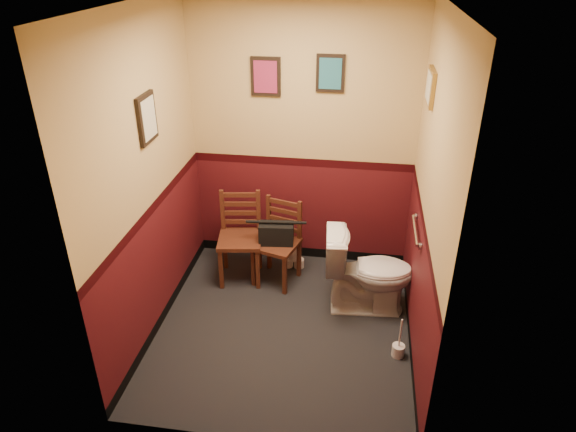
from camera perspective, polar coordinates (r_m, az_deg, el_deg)
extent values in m
cube|color=black|center=(4.71, -0.46, -12.22)|extent=(2.20, 2.40, 0.00)
cube|color=silver|center=(3.61, -0.64, 22.52)|extent=(2.20, 2.40, 0.00)
cube|color=#480F14|center=(5.07, 1.62, 8.53)|extent=(2.20, 0.00, 2.70)
cube|color=#480F14|center=(2.95, -4.23, -7.17)|extent=(2.20, 0.00, 2.70)
cube|color=#480F14|center=(4.27, -15.29, 3.61)|extent=(0.00, 2.40, 2.70)
cube|color=#480F14|center=(3.97, 15.36, 1.65)|extent=(0.00, 2.40, 2.70)
cylinder|color=silver|center=(4.37, 13.96, -1.56)|extent=(0.03, 0.50, 0.03)
cylinder|color=silver|center=(4.15, 14.46, -3.27)|extent=(0.02, 0.06, 0.06)
cylinder|color=silver|center=(4.59, 14.00, -0.05)|extent=(0.02, 0.06, 0.06)
cube|color=black|center=(4.94, -2.49, 15.22)|extent=(0.28, 0.03, 0.36)
cube|color=#932345|center=(4.92, -2.53, 15.18)|extent=(0.22, 0.01, 0.30)
cube|color=black|center=(4.85, 4.74, 15.53)|extent=(0.26, 0.03, 0.34)
cube|color=#246474|center=(4.84, 4.72, 15.48)|extent=(0.20, 0.01, 0.28)
cube|color=black|center=(4.18, -15.41, 10.41)|extent=(0.03, 0.30, 0.38)
cube|color=beige|center=(4.17, -15.19, 10.41)|extent=(0.01, 0.24, 0.31)
cube|color=olive|center=(4.29, 15.60, 13.64)|extent=(0.03, 0.34, 0.28)
cube|color=beige|center=(4.29, 15.37, 13.66)|extent=(0.01, 0.28, 0.22)
imported|color=white|center=(4.76, 8.93, -6.19)|extent=(0.84, 0.51, 0.79)
cylinder|color=silver|center=(4.51, 12.14, -14.40)|extent=(0.11, 0.11, 0.11)
cylinder|color=silver|center=(4.39, 12.37, -12.69)|extent=(0.01, 0.01, 0.30)
cube|color=#522718|center=(5.11, -5.36, -2.62)|extent=(0.48, 0.48, 0.04)
cube|color=#522718|center=(5.09, -7.46, -5.83)|extent=(0.05, 0.05, 0.45)
cube|color=#522718|center=(5.40, -7.01, -3.69)|extent=(0.05, 0.05, 0.45)
cube|color=#522718|center=(5.06, -3.37, -5.88)|extent=(0.05, 0.05, 0.45)
cube|color=#522718|center=(5.36, -3.16, -3.71)|extent=(0.05, 0.05, 0.45)
cube|color=#522718|center=(5.18, -7.29, 0.59)|extent=(0.04, 0.04, 0.45)
cube|color=#522718|center=(5.14, -3.29, 0.59)|extent=(0.04, 0.04, 0.45)
cube|color=#522718|center=(5.22, -5.24, -0.63)|extent=(0.34, 0.07, 0.05)
cube|color=#522718|center=(5.17, -5.28, 0.35)|extent=(0.34, 0.07, 0.05)
cube|color=#522718|center=(5.12, -5.33, 1.34)|extent=(0.34, 0.07, 0.05)
cube|color=#522718|center=(5.08, -5.38, 2.35)|extent=(0.34, 0.07, 0.05)
cube|color=#522718|center=(5.06, -1.30, -3.16)|extent=(0.49, 0.49, 0.04)
cube|color=#522718|center=(5.11, -3.84, -5.68)|extent=(0.05, 0.05, 0.43)
cube|color=#522718|center=(5.36, -2.11, -3.85)|extent=(0.05, 0.05, 0.43)
cube|color=#522718|center=(4.98, -0.36, -6.62)|extent=(0.05, 0.05, 0.43)
cube|color=#522718|center=(5.24, 1.23, -4.68)|extent=(0.05, 0.05, 0.43)
cube|color=#522718|center=(5.15, -2.17, 0.20)|extent=(0.05, 0.04, 0.43)
cube|color=#522718|center=(5.02, 1.31, -0.57)|extent=(0.05, 0.04, 0.43)
cube|color=#522718|center=(5.14, -0.45, -1.34)|extent=(0.32, 0.11, 0.04)
cube|color=#522718|center=(5.10, -0.45, -0.42)|extent=(0.32, 0.11, 0.04)
cube|color=#522718|center=(5.05, -0.46, 0.53)|extent=(0.32, 0.11, 0.04)
cube|color=#522718|center=(5.01, -0.46, 1.49)|extent=(0.32, 0.11, 0.04)
cube|color=black|center=(4.99, -1.31, -1.96)|extent=(0.35, 0.20, 0.21)
cylinder|color=black|center=(4.93, -1.33, -0.70)|extent=(0.29, 0.06, 0.03)
cylinder|color=silver|center=(5.47, 0.02, -5.15)|extent=(0.11, 0.11, 0.10)
cylinder|color=silver|center=(5.46, 1.23, -5.25)|extent=(0.11, 0.11, 0.10)
cylinder|color=silver|center=(5.41, 0.61, -4.40)|extent=(0.11, 0.11, 0.10)
cylinder|color=silver|center=(5.34, 0.59, -3.63)|extent=(0.11, 0.11, 0.10)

